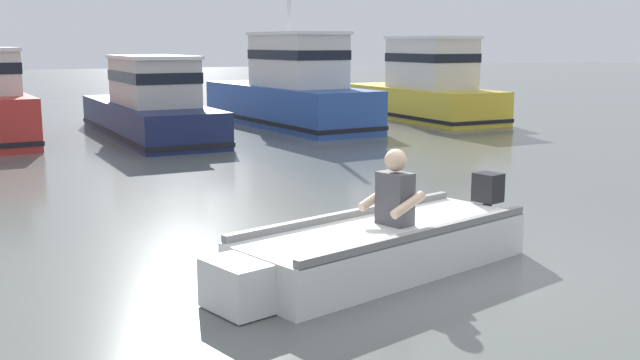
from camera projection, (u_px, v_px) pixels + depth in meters
The scene contains 5 objects.
ground_plane at pixel (406, 258), 7.76m from camera, with size 120.00×120.00×0.00m, color slate.
rowboat_with_person at pixel (379, 247), 7.26m from camera, with size 3.67×1.95×1.19m.
moored_boat_navy at pixel (150, 107), 17.56m from camera, with size 2.25×6.76×1.92m.
moored_boat_blue at pixel (290, 92), 19.87m from camera, with size 2.74×6.77×4.78m.
moored_boat_yellow at pixel (424, 89), 21.67m from camera, with size 2.28×6.00×2.38m.
Camera 1 is at (-3.86, -6.48, 2.21)m, focal length 41.98 mm.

